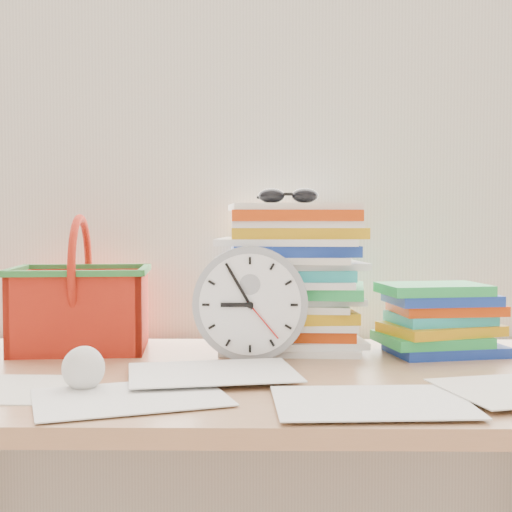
{
  "coord_description": "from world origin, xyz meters",
  "views": [
    {
      "loc": [
        0.02,
        0.33,
        1.02
      ],
      "look_at": [
        0.01,
        1.6,
        0.96
      ],
      "focal_mm": 50.0,
      "sensor_mm": 36.0,
      "label": 1
    }
  ],
  "objects_px": {
    "paper_stack": "(290,276)",
    "clock": "(250,303)",
    "book_stack": "(439,319)",
    "basket": "(81,284)",
    "desk": "(252,413)"
  },
  "relations": [
    {
      "from": "paper_stack",
      "to": "clock",
      "type": "relative_size",
      "value": 1.4
    },
    {
      "from": "paper_stack",
      "to": "clock",
      "type": "height_order",
      "value": "paper_stack"
    },
    {
      "from": "book_stack",
      "to": "basket",
      "type": "xyz_separation_m",
      "value": [
        -0.74,
        0.03,
        0.07
      ]
    },
    {
      "from": "basket",
      "to": "desk",
      "type": "bearing_deg",
      "value": -35.95
    },
    {
      "from": "desk",
      "to": "clock",
      "type": "distance_m",
      "value": 0.21
    },
    {
      "from": "clock",
      "to": "desk",
      "type": "bearing_deg",
      "value": -87.31
    },
    {
      "from": "desk",
      "to": "book_stack",
      "type": "height_order",
      "value": "book_stack"
    },
    {
      "from": "desk",
      "to": "book_stack",
      "type": "bearing_deg",
      "value": 25.24
    },
    {
      "from": "paper_stack",
      "to": "book_stack",
      "type": "relative_size",
      "value": 1.27
    },
    {
      "from": "paper_stack",
      "to": "basket",
      "type": "height_order",
      "value": "paper_stack"
    },
    {
      "from": "book_stack",
      "to": "basket",
      "type": "distance_m",
      "value": 0.74
    },
    {
      "from": "paper_stack",
      "to": "clock",
      "type": "distance_m",
      "value": 0.16
    },
    {
      "from": "paper_stack",
      "to": "basket",
      "type": "distance_m",
      "value": 0.44
    },
    {
      "from": "clock",
      "to": "basket",
      "type": "bearing_deg",
      "value": 163.72
    },
    {
      "from": "book_stack",
      "to": "clock",
      "type": "bearing_deg",
      "value": -169.51
    }
  ]
}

